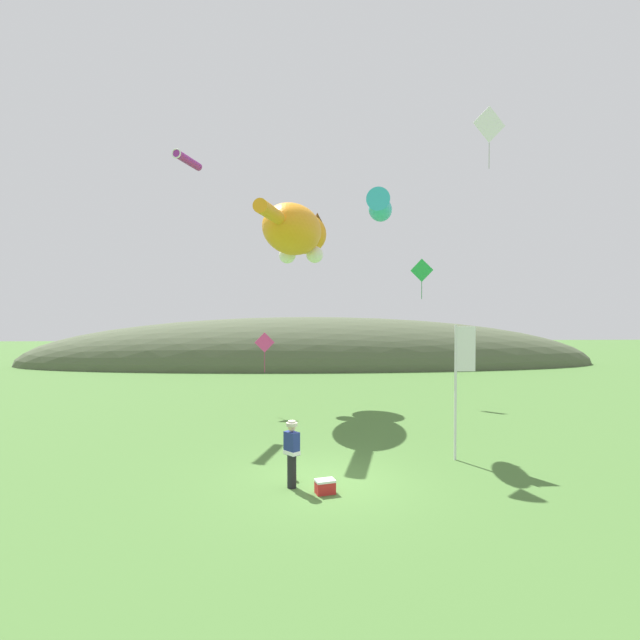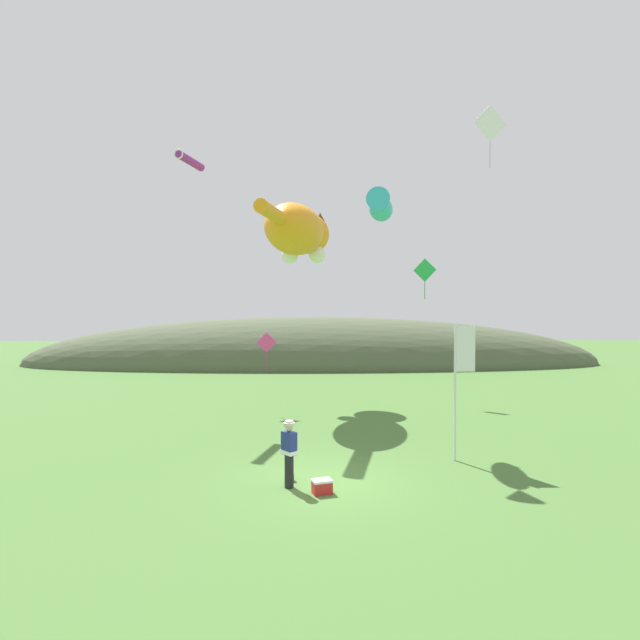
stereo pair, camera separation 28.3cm
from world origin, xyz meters
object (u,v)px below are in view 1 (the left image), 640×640
kite_diamond_white (489,125)px  picnic_cooler (325,486)px  kite_fish_windsock (380,208)px  kite_diamond_pink (265,343)px  festival_banner_pole (460,371)px  kite_giant_cat (296,232)px  kite_diamond_green (422,271)px  kite_tube_streamer (188,160)px  kite_spool (294,478)px  festival_attendant (292,452)px

kite_diamond_white → picnic_cooler: bearing=-142.4°
picnic_cooler → kite_fish_windsock: 10.38m
picnic_cooler → kite_diamond_pink: (-2.24, 10.01, 2.98)m
festival_banner_pole → kite_giant_cat: bearing=119.9°
kite_giant_cat → kite_diamond_green: kite_giant_cat is taller
kite_diamond_white → kite_diamond_green: bearing=91.1°
kite_fish_windsock → kite_tube_streamer: (-7.99, 4.24, 2.90)m
picnic_cooler → kite_diamond_pink: kite_diamond_pink is taller
kite_spool → kite_fish_windsock: kite_fish_windsock is taller
picnic_cooler → kite_giant_cat: bearing=94.1°
festival_attendant → kite_diamond_green: kite_diamond_green is taller
kite_tube_streamer → kite_spool: bearing=-62.0°
festival_attendant → kite_spool: 0.97m
picnic_cooler → kite_diamond_white: size_ratio=0.26×
festival_attendant → kite_diamond_white: kite_diamond_white is taller
kite_spool → kite_diamond_green: size_ratio=0.10×
kite_diamond_white → kite_giant_cat: bearing=133.6°
festival_attendant → kite_giant_cat: size_ratio=0.20×
kite_spool → kite_diamond_pink: size_ratio=0.12×
kite_giant_cat → kite_diamond_pink: kite_giant_cat is taller
festival_banner_pole → kite_tube_streamer: (-10.02, 7.37, 8.60)m
picnic_cooler → festival_banner_pole: size_ratio=0.13×
festival_banner_pole → kite_tube_streamer: bearing=143.7°
kite_fish_windsock → kite_diamond_pink: (-4.57, 4.20, -5.30)m
kite_diamond_pink → kite_diamond_white: size_ratio=0.84×
kite_giant_cat → kite_diamond_green: bearing=14.6°
picnic_cooler → kite_diamond_white: 13.25m
kite_tube_streamer → kite_giant_cat: bearing=18.8°
festival_banner_pole → kite_fish_windsock: 6.81m
kite_spool → picnic_cooler: (0.81, -0.91, 0.07)m
kite_spool → picnic_cooler: bearing=-48.6°
kite_spool → kite_diamond_white: size_ratio=0.10×
kite_diamond_pink → kite_tube_streamer: bearing=179.4°
kite_spool → festival_banner_pole: festival_banner_pole is taller
kite_spool → kite_fish_windsock: 10.18m
picnic_cooler → kite_diamond_pink: size_ratio=0.31×
kite_diamond_green → kite_fish_windsock: bearing=-114.4°
picnic_cooler → kite_diamond_green: (5.76, 13.41, 6.54)m
kite_spool → kite_giant_cat: (-0.03, 10.78, 8.34)m
kite_giant_cat → kite_diamond_green: (6.60, 1.71, -1.72)m
kite_diamond_white → kite_tube_streamer: bearing=154.7°
kite_spool → kite_tube_streamer: size_ratio=0.10×
kite_spool → festival_banner_pole: 6.07m
picnic_cooler → kite_tube_streamer: 16.07m
picnic_cooler → festival_banner_pole: (4.36, 2.68, 2.59)m
kite_giant_cat → kite_tube_streamer: size_ratio=4.15×
picnic_cooler → festival_banner_pole: 5.73m
kite_tube_streamer → kite_diamond_white: size_ratio=1.00×
kite_fish_windsock → kite_giant_cat: bearing=118.2°
kite_fish_windsock → kite_tube_streamer: kite_tube_streamer is taller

